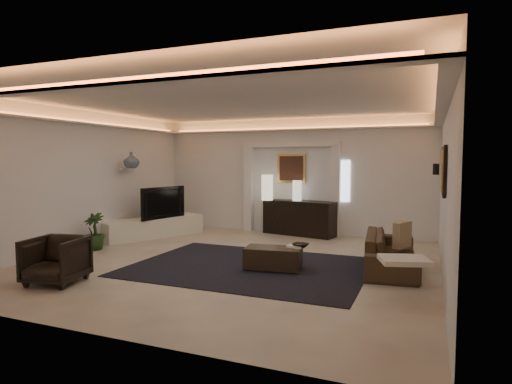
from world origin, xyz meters
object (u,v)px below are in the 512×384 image
at_px(armchair, 56,260).
at_px(coffee_table, 273,258).
at_px(console, 300,219).
at_px(sofa, 391,251).

bearing_deg(armchair, coffee_table, 25.32).
bearing_deg(coffee_table, console, 91.13).
height_order(sofa, coffee_table, sofa).
bearing_deg(sofa, armchair, 115.48).
relative_size(console, coffee_table, 1.92).
xyz_separation_m(console, coffee_table, (0.56, -3.46, -0.20)).
xyz_separation_m(sofa, coffee_table, (-1.85, -0.80, -0.10)).
height_order(sofa, armchair, armchair).
height_order(console, coffee_table, console).
distance_m(console, sofa, 3.59).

